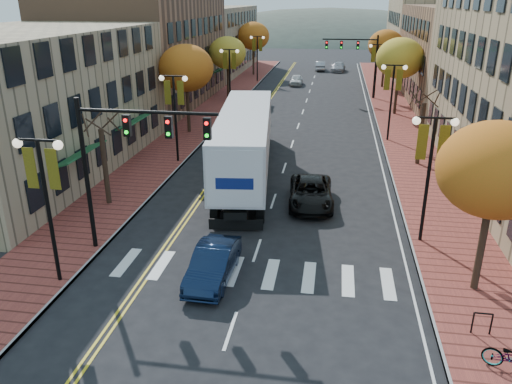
% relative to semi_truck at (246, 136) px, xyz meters
% --- Properties ---
extents(ground, '(200.00, 200.00, 0.00)m').
position_rel_semi_truck_xyz_m(ground, '(2.29, -14.11, -2.62)').
color(ground, black).
rests_on(ground, ground).
extents(sidewalk_left, '(4.00, 85.00, 0.15)m').
position_rel_semi_truck_xyz_m(sidewalk_left, '(-6.71, 18.39, -2.55)').
color(sidewalk_left, brown).
rests_on(sidewalk_left, ground).
extents(sidewalk_right, '(4.00, 85.00, 0.15)m').
position_rel_semi_truck_xyz_m(sidewalk_right, '(11.29, 18.39, -2.55)').
color(sidewalk_right, brown).
rests_on(sidewalk_right, ground).
extents(building_left_near, '(12.00, 22.00, 9.00)m').
position_rel_semi_truck_xyz_m(building_left_near, '(-14.71, -1.11, 1.88)').
color(building_left_near, '#9E8966').
rests_on(building_left_near, ground).
extents(building_left_mid, '(12.00, 24.00, 11.00)m').
position_rel_semi_truck_xyz_m(building_left_mid, '(-14.71, 21.89, 2.88)').
color(building_left_mid, brown).
rests_on(building_left_mid, ground).
extents(building_left_far, '(12.00, 26.00, 9.50)m').
position_rel_semi_truck_xyz_m(building_left_far, '(-14.71, 46.89, 2.13)').
color(building_left_far, '#9E8966').
rests_on(building_left_far, ground).
extents(building_right_mid, '(15.00, 24.00, 10.00)m').
position_rel_semi_truck_xyz_m(building_right_mid, '(20.79, 27.89, 2.38)').
color(building_right_mid, brown).
rests_on(building_right_mid, ground).
extents(building_right_far, '(15.00, 20.00, 11.00)m').
position_rel_semi_truck_xyz_m(building_right_far, '(20.79, 49.89, 2.88)').
color(building_right_far, '#9E8966').
rests_on(building_right_far, ground).
extents(tree_left_a, '(0.28, 0.28, 4.20)m').
position_rel_semi_truck_xyz_m(tree_left_a, '(-6.71, -6.11, -0.37)').
color(tree_left_a, '#382619').
rests_on(tree_left_a, sidewalk_left).
extents(tree_left_b, '(4.48, 4.48, 7.21)m').
position_rel_semi_truck_xyz_m(tree_left_b, '(-6.71, 9.89, 2.82)').
color(tree_left_b, '#382619').
rests_on(tree_left_b, sidewalk_left).
extents(tree_left_c, '(4.16, 4.16, 6.69)m').
position_rel_semi_truck_xyz_m(tree_left_c, '(-6.71, 25.89, 2.43)').
color(tree_left_c, '#382619').
rests_on(tree_left_c, sidewalk_left).
extents(tree_left_d, '(4.61, 4.61, 7.42)m').
position_rel_semi_truck_xyz_m(tree_left_d, '(-6.71, 43.89, 2.98)').
color(tree_left_d, '#382619').
rests_on(tree_left_d, sidewalk_left).
extents(tree_right_a, '(4.16, 4.16, 6.69)m').
position_rel_semi_truck_xyz_m(tree_right_a, '(11.29, -12.11, 2.43)').
color(tree_right_a, '#382619').
rests_on(tree_right_a, sidewalk_right).
extents(tree_right_b, '(0.28, 0.28, 4.20)m').
position_rel_semi_truck_xyz_m(tree_right_b, '(11.29, 3.89, -0.37)').
color(tree_right_b, '#382619').
rests_on(tree_right_b, sidewalk_right).
extents(tree_right_c, '(4.48, 4.48, 7.21)m').
position_rel_semi_truck_xyz_m(tree_right_c, '(11.29, 19.89, 2.82)').
color(tree_right_c, '#382619').
rests_on(tree_right_c, sidewalk_right).
extents(tree_right_d, '(4.35, 4.35, 7.00)m').
position_rel_semi_truck_xyz_m(tree_right_d, '(11.29, 35.89, 2.67)').
color(tree_right_d, '#382619').
rests_on(tree_right_d, sidewalk_right).
extents(lamp_left_a, '(1.96, 0.36, 6.05)m').
position_rel_semi_truck_xyz_m(lamp_left_a, '(-5.21, -14.11, 1.67)').
color(lamp_left_a, black).
rests_on(lamp_left_a, ground).
extents(lamp_left_b, '(1.96, 0.36, 6.05)m').
position_rel_semi_truck_xyz_m(lamp_left_b, '(-5.21, 1.89, 1.67)').
color(lamp_left_b, black).
rests_on(lamp_left_b, ground).
extents(lamp_left_c, '(1.96, 0.36, 6.05)m').
position_rel_semi_truck_xyz_m(lamp_left_c, '(-5.21, 19.89, 1.67)').
color(lamp_left_c, black).
rests_on(lamp_left_c, ground).
extents(lamp_left_d, '(1.96, 0.36, 6.05)m').
position_rel_semi_truck_xyz_m(lamp_left_d, '(-5.21, 37.89, 1.67)').
color(lamp_left_d, black).
rests_on(lamp_left_d, ground).
extents(lamp_right_a, '(1.96, 0.36, 6.05)m').
position_rel_semi_truck_xyz_m(lamp_right_a, '(9.79, -8.11, 1.67)').
color(lamp_right_a, black).
rests_on(lamp_right_a, ground).
extents(lamp_right_b, '(1.96, 0.36, 6.05)m').
position_rel_semi_truck_xyz_m(lamp_right_b, '(9.79, 9.89, 1.67)').
color(lamp_right_b, black).
rests_on(lamp_right_b, ground).
extents(lamp_right_c, '(1.96, 0.36, 6.05)m').
position_rel_semi_truck_xyz_m(lamp_right_c, '(9.79, 27.89, 1.67)').
color(lamp_right_c, black).
rests_on(lamp_right_c, ground).
extents(traffic_mast_near, '(6.10, 0.35, 7.00)m').
position_rel_semi_truck_xyz_m(traffic_mast_near, '(-3.19, -11.11, 2.30)').
color(traffic_mast_near, black).
rests_on(traffic_mast_near, ground).
extents(traffic_mast_far, '(6.10, 0.34, 7.00)m').
position_rel_semi_truck_xyz_m(traffic_mast_far, '(7.77, 27.89, 2.30)').
color(traffic_mast_far, black).
rests_on(traffic_mast_far, ground).
extents(semi_truck, '(4.88, 18.15, 4.49)m').
position_rel_semi_truck_xyz_m(semi_truck, '(0.00, 0.00, 0.00)').
color(semi_truck, black).
rests_on(semi_truck, ground).
extents(navy_sedan, '(1.59, 4.31, 1.41)m').
position_rel_semi_truck_xyz_m(navy_sedan, '(0.90, -12.85, -1.92)').
color(navy_sedan, black).
rests_on(navy_sedan, ground).
extents(black_suv, '(2.70, 5.28, 1.43)m').
position_rel_semi_truck_xyz_m(black_suv, '(4.41, -4.28, -1.91)').
color(black_suv, black).
rests_on(black_suv, ground).
extents(car_far_white, '(1.58, 3.89, 1.33)m').
position_rel_semi_truck_xyz_m(car_far_white, '(0.25, 36.25, -1.96)').
color(car_far_white, silver).
rests_on(car_far_white, ground).
extents(car_far_silver, '(2.43, 4.95, 1.39)m').
position_rel_semi_truck_xyz_m(car_far_silver, '(5.64, 50.21, -1.93)').
color(car_far_silver, '#95949B').
rests_on(car_far_silver, ground).
extents(car_far_oncoming, '(1.73, 4.35, 1.41)m').
position_rel_semi_truck_xyz_m(car_far_oncoming, '(2.79, 50.95, -1.92)').
color(car_far_oncoming, '#9A99A1').
rests_on(car_far_oncoming, ground).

